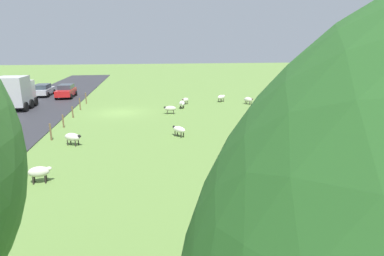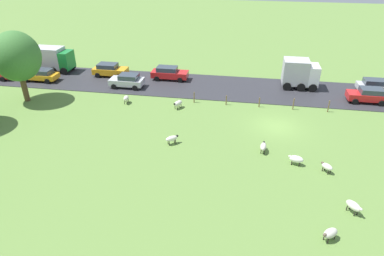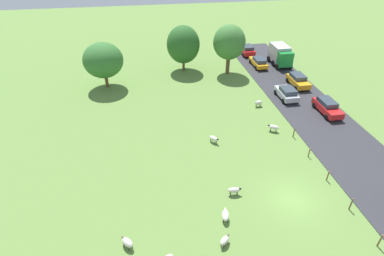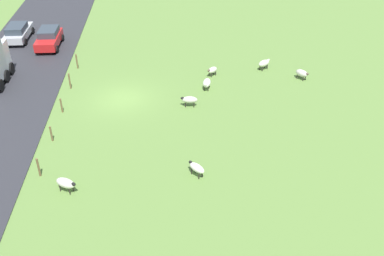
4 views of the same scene
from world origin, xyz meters
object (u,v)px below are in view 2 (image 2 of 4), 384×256
(sheep_1, at_px, (327,167))
(car_7, at_px, (40,75))
(truck_1, at_px, (300,73))
(car_3, at_px, (127,80))
(sheep_2, at_px, (330,233))
(sheep_7, at_px, (296,159))
(car_1, at_px, (169,73))
(car_6, at_px, (376,86))
(sheep_3, at_px, (263,147))
(tree_2, at_px, (17,57))
(car_0, at_px, (110,70))
(sheep_0, at_px, (126,98))
(sheep_4, at_px, (354,206))
(car_5, at_px, (368,95))
(truck_0, at_px, (53,59))
(sheep_5, at_px, (178,103))
(sheep_6, at_px, (172,138))

(sheep_1, xyz_separation_m, car_7, (14.23, 32.09, 0.34))
(truck_1, relative_size, car_3, 1.03)
(sheep_2, distance_m, truck_1, 24.46)
(sheep_7, bearing_deg, car_1, 40.01)
(car_6, bearing_deg, sheep_2, 159.07)
(sheep_3, distance_m, tree_2, 26.75)
(truck_1, bearing_deg, sheep_3, 164.30)
(tree_2, relative_size, car_0, 1.74)
(sheep_0, height_order, sheep_7, sheep_0)
(tree_2, distance_m, truck_1, 31.40)
(sheep_7, xyz_separation_m, car_3, (13.38, 18.42, 0.37))
(sheep_1, relative_size, sheep_7, 0.80)
(sheep_1, height_order, truck_1, truck_1)
(sheep_4, height_order, car_5, car_5)
(sheep_4, bearing_deg, truck_1, 3.45)
(sheep_2, bearing_deg, truck_1, -1.39)
(truck_1, distance_m, car_5, 7.76)
(car_1, distance_m, car_3, 5.51)
(car_3, bearing_deg, sheep_7, -126.00)
(truck_0, distance_m, car_5, 38.99)
(car_6, bearing_deg, car_7, 94.42)
(sheep_2, distance_m, car_0, 33.59)
(car_7, bearing_deg, sheep_7, -114.47)
(sheep_3, bearing_deg, car_6, -40.47)
(sheep_4, bearing_deg, sheep_7, 32.05)
(sheep_5, xyz_separation_m, sheep_6, (-7.17, -0.96, -0.03))
(sheep_7, xyz_separation_m, truck_0, (17.27, 30.01, 1.27))
(car_0, bearing_deg, car_5, -95.87)
(car_0, distance_m, car_7, 8.52)
(sheep_0, height_order, sheep_2, sheep_0)
(sheep_3, distance_m, sheep_7, 2.90)
(sheep_4, xyz_separation_m, car_3, (18.36, 21.53, 0.33))
(sheep_1, xyz_separation_m, sheep_6, (2.08, 12.50, 0.04))
(sheep_0, xyz_separation_m, car_7, (4.65, 12.83, 0.27))
(sheep_0, height_order, car_5, car_5)
(sheep_5, distance_m, truck_1, 15.45)
(sheep_6, xyz_separation_m, sheep_7, (-1.44, -10.29, -0.02))
(truck_0, distance_m, car_1, 15.98)
(sheep_7, xyz_separation_m, car_1, (16.75, 14.06, 0.39))
(sheep_6, bearing_deg, car_3, 34.26)
(sheep_0, bearing_deg, car_5, -79.93)
(sheep_0, xyz_separation_m, car_3, (4.43, 1.37, 0.32))
(sheep_0, bearing_deg, sheep_3, -117.31)
(sheep_1, xyz_separation_m, tree_2, (8.43, 30.33, 4.48))
(sheep_0, distance_m, tree_2, 11.97)
(sheep_4, bearing_deg, sheep_3, 41.23)
(sheep_3, height_order, car_1, car_1)
(sheep_1, xyz_separation_m, car_1, (17.39, 16.27, 0.41))
(truck_1, relative_size, car_1, 0.90)
(tree_2, relative_size, car_3, 1.91)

